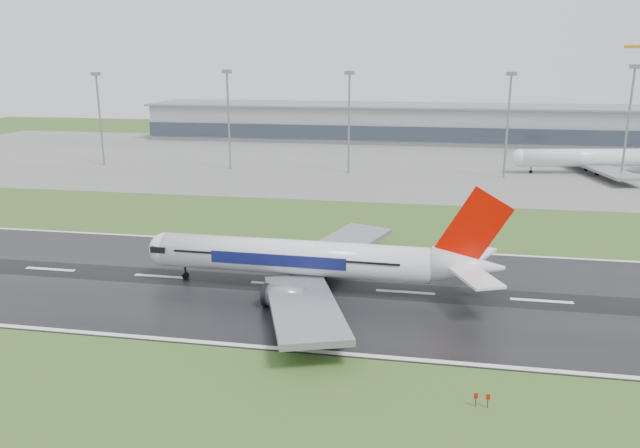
# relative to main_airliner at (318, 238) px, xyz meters

# --- Properties ---
(ground) EXTENTS (520.00, 520.00, 0.00)m
(ground) POSITION_rel_main_airliner_xyz_m (13.51, 0.75, -8.29)
(ground) COLOR #31531E
(ground) RESTS_ON ground
(runway) EXTENTS (400.00, 45.00, 0.10)m
(runway) POSITION_rel_main_airliner_xyz_m (13.51, 0.75, -8.24)
(runway) COLOR black
(runway) RESTS_ON ground
(apron) EXTENTS (400.00, 130.00, 0.08)m
(apron) POSITION_rel_main_airliner_xyz_m (13.51, 125.75, -8.25)
(apron) COLOR slate
(apron) RESTS_ON ground
(terminal) EXTENTS (240.00, 36.00, 15.00)m
(terminal) POSITION_rel_main_airliner_xyz_m (13.51, 185.75, -0.79)
(terminal) COLOR gray
(terminal) RESTS_ON ground
(main_airliner) EXTENTS (56.65, 54.07, 16.38)m
(main_airliner) POSITION_rel_main_airliner_xyz_m (0.00, 0.00, 0.00)
(main_airliner) COLOR silver
(main_airliner) RESTS_ON runway
(parked_airliner) EXTENTS (61.98, 59.09, 15.64)m
(parked_airliner) POSITION_rel_main_airliner_xyz_m (66.58, 114.08, -0.39)
(parked_airliner) COLOR white
(parked_airliner) RESTS_ON apron
(floodmast_0) EXTENTS (0.64, 0.64, 29.58)m
(floodmast_0) POSITION_rel_main_airliner_xyz_m (-92.12, 100.75, 6.50)
(floodmast_0) COLOR gray
(floodmast_0) RESTS_ON ground
(floodmast_1) EXTENTS (0.64, 0.64, 30.49)m
(floodmast_1) POSITION_rel_main_airliner_xyz_m (-47.44, 100.75, 6.96)
(floodmast_1) COLOR gray
(floodmast_1) RESTS_ON ground
(floodmast_2) EXTENTS (0.64, 0.64, 30.22)m
(floodmast_2) POSITION_rel_main_airliner_xyz_m (-8.60, 100.75, 6.82)
(floodmast_2) COLOR gray
(floodmast_2) RESTS_ON ground
(floodmast_3) EXTENTS (0.64, 0.64, 30.12)m
(floodmast_3) POSITION_rel_main_airliner_xyz_m (38.72, 100.75, 6.77)
(floodmast_3) COLOR gray
(floodmast_3) RESTS_ON ground
(floodmast_4) EXTENTS (0.64, 0.64, 32.21)m
(floodmast_4) POSITION_rel_main_airliner_xyz_m (71.91, 100.75, 7.82)
(floodmast_4) COLOR gray
(floodmast_4) RESTS_ON ground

